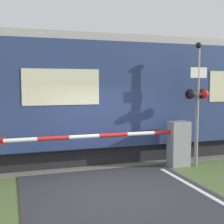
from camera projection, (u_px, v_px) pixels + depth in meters
The scene contains 5 objects.
ground_plane at pixel (111, 187), 7.61m from camera, with size 80.00×80.00×0.00m, color #4C6033.
track_bed at pixel (82, 157), 10.57m from camera, with size 36.00×3.20×0.13m.
train at pixel (55, 98), 10.11m from camera, with size 21.71×2.82×4.01m.
crossing_barrier at pixel (168, 142), 9.41m from camera, with size 5.47×0.44×1.37m.
signal_post at pixel (198, 97), 9.40m from camera, with size 0.75×0.26×3.75m.
Camera 1 is at (-2.28, -7.05, 2.52)m, focal length 50.00 mm.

